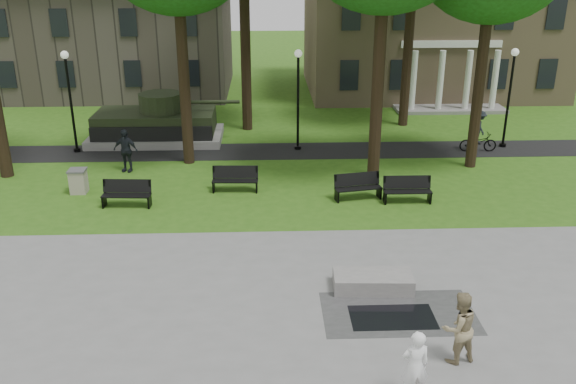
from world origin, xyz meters
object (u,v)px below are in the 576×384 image
(cyclist, at_px, (479,135))
(trash_bin, at_px, (78,181))
(concrete_block, at_px, (373,281))
(park_bench_0, at_px, (127,193))
(friend_watching, at_px, (459,328))
(skateboarder, at_px, (415,366))

(cyclist, xyz_separation_m, trash_bin, (-17.43, -4.67, -0.32))
(concrete_block, bearing_deg, park_bench_0, 141.95)
(trash_bin, bearing_deg, cyclist, 15.00)
(trash_bin, bearing_deg, concrete_block, -37.15)
(concrete_block, relative_size, park_bench_0, 1.21)
(friend_watching, bearing_deg, skateboarder, 27.88)
(skateboarder, relative_size, park_bench_0, 0.91)
(cyclist, bearing_deg, park_bench_0, 114.09)
(friend_watching, height_order, cyclist, cyclist)
(skateboarder, relative_size, trash_bin, 1.74)
(trash_bin, bearing_deg, park_bench_0, -33.58)
(skateboarder, height_order, friend_watching, friend_watching)
(skateboarder, distance_m, friend_watching, 1.81)
(concrete_block, relative_size, cyclist, 1.12)
(skateboarder, height_order, cyclist, cyclist)
(concrete_block, xyz_separation_m, friend_watching, (1.37, -3.29, 0.66))
(skateboarder, bearing_deg, concrete_block, -94.85)
(concrete_block, relative_size, trash_bin, 2.29)
(concrete_block, xyz_separation_m, park_bench_0, (-8.13, 6.36, 0.28))
(cyclist, height_order, trash_bin, cyclist)
(concrete_block, xyz_separation_m, trash_bin, (-10.31, 7.81, 0.24))
(cyclist, bearing_deg, concrete_block, 152.53)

